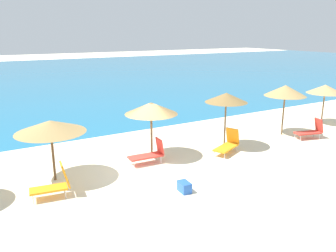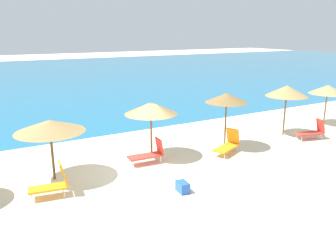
{
  "view_description": "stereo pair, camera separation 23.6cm",
  "coord_description": "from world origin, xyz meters",
  "px_view_note": "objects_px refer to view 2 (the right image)",
  "views": [
    {
      "loc": [
        -5.82,
        -11.91,
        5.53
      ],
      "look_at": [
        1.93,
        1.27,
        1.31
      ],
      "focal_mm": 36.72,
      "sensor_mm": 36.0,
      "label": 1
    },
    {
      "loc": [
        -5.61,
        -12.03,
        5.53
      ],
      "look_at": [
        1.93,
        1.27,
        1.31
      ],
      "focal_mm": 36.72,
      "sensor_mm": 36.0,
      "label": 2
    }
  ],
  "objects_px": {
    "beach_umbrella_4": "(227,98)",
    "beach_umbrella_2": "(50,126)",
    "beach_umbrella_5": "(287,91)",
    "lounge_chair_0": "(53,183)",
    "cooler_box": "(183,187)",
    "beach_umbrella_6": "(328,89)",
    "lounge_chair_2": "(313,131)",
    "beach_umbrella_3": "(151,108)",
    "lounge_chair_4": "(228,144)",
    "lounge_chair_1": "(149,153)"
  },
  "relations": [
    {
      "from": "beach_umbrella_5",
      "to": "lounge_chair_4",
      "type": "distance_m",
      "value": 4.99
    },
    {
      "from": "beach_umbrella_6",
      "to": "lounge_chair_2",
      "type": "relative_size",
      "value": 1.56
    },
    {
      "from": "beach_umbrella_3",
      "to": "lounge_chair_0",
      "type": "distance_m",
      "value": 5.31
    },
    {
      "from": "beach_umbrella_6",
      "to": "lounge_chair_4",
      "type": "relative_size",
      "value": 1.46
    },
    {
      "from": "lounge_chair_1",
      "to": "cooler_box",
      "type": "bearing_deg",
      "value": 179.65
    },
    {
      "from": "lounge_chair_0",
      "to": "lounge_chair_4",
      "type": "relative_size",
      "value": 0.84
    },
    {
      "from": "beach_umbrella_5",
      "to": "beach_umbrella_2",
      "type": "bearing_deg",
      "value": 178.99
    },
    {
      "from": "beach_umbrella_5",
      "to": "lounge_chair_2",
      "type": "height_order",
      "value": "beach_umbrella_5"
    },
    {
      "from": "beach_umbrella_3",
      "to": "lounge_chair_2",
      "type": "relative_size",
      "value": 1.63
    },
    {
      "from": "beach_umbrella_2",
      "to": "beach_umbrella_6",
      "type": "xyz_separation_m",
      "value": [
        16.19,
        0.15,
        0.04
      ]
    },
    {
      "from": "beach_umbrella_6",
      "to": "lounge_chair_1",
      "type": "distance_m",
      "value": 12.38
    },
    {
      "from": "beach_umbrella_2",
      "to": "lounge_chair_4",
      "type": "height_order",
      "value": "beach_umbrella_2"
    },
    {
      "from": "beach_umbrella_2",
      "to": "beach_umbrella_4",
      "type": "xyz_separation_m",
      "value": [
        8.06,
        -0.35,
        0.37
      ]
    },
    {
      "from": "beach_umbrella_6",
      "to": "lounge_chair_1",
      "type": "bearing_deg",
      "value": -177.73
    },
    {
      "from": "beach_umbrella_2",
      "to": "beach_umbrella_6",
      "type": "distance_m",
      "value": 16.19
    },
    {
      "from": "beach_umbrella_5",
      "to": "lounge_chair_1",
      "type": "xyz_separation_m",
      "value": [
        -8.32,
        -0.12,
        -2.01
      ]
    },
    {
      "from": "beach_umbrella_4",
      "to": "lounge_chair_0",
      "type": "relative_size",
      "value": 1.96
    },
    {
      "from": "beach_umbrella_5",
      "to": "lounge_chair_0",
      "type": "bearing_deg",
      "value": -174.11
    },
    {
      "from": "beach_umbrella_3",
      "to": "lounge_chair_2",
      "type": "distance_m",
      "value": 9.02
    },
    {
      "from": "beach_umbrella_5",
      "to": "cooler_box",
      "type": "bearing_deg",
      "value": -159.45
    },
    {
      "from": "beach_umbrella_5",
      "to": "lounge_chair_0",
      "type": "relative_size",
      "value": 1.97
    },
    {
      "from": "beach_umbrella_4",
      "to": "beach_umbrella_6",
      "type": "relative_size",
      "value": 1.12
    },
    {
      "from": "lounge_chair_4",
      "to": "cooler_box",
      "type": "height_order",
      "value": "lounge_chair_4"
    },
    {
      "from": "beach_umbrella_4",
      "to": "beach_umbrella_2",
      "type": "bearing_deg",
      "value": 177.51
    },
    {
      "from": "beach_umbrella_6",
      "to": "lounge_chair_2",
      "type": "bearing_deg",
      "value": -152.31
    },
    {
      "from": "beach_umbrella_4",
      "to": "lounge_chair_2",
      "type": "relative_size",
      "value": 1.75
    },
    {
      "from": "lounge_chair_1",
      "to": "lounge_chair_4",
      "type": "relative_size",
      "value": 0.92
    },
    {
      "from": "beach_umbrella_5",
      "to": "cooler_box",
      "type": "distance_m",
      "value": 9.38
    },
    {
      "from": "lounge_chair_1",
      "to": "beach_umbrella_4",
      "type": "bearing_deg",
      "value": -86.7
    },
    {
      "from": "lounge_chair_2",
      "to": "beach_umbrella_4",
      "type": "bearing_deg",
      "value": 91.69
    },
    {
      "from": "lounge_chair_0",
      "to": "beach_umbrella_2",
      "type": "bearing_deg",
      "value": -4.1
    },
    {
      "from": "beach_umbrella_2",
      "to": "lounge_chair_2",
      "type": "distance_m",
      "value": 13.21
    },
    {
      "from": "beach_umbrella_6",
      "to": "lounge_chair_1",
      "type": "relative_size",
      "value": 1.58
    },
    {
      "from": "beach_umbrella_4",
      "to": "lounge_chair_2",
      "type": "bearing_deg",
      "value": -13.25
    },
    {
      "from": "beach_umbrella_3",
      "to": "beach_umbrella_5",
      "type": "height_order",
      "value": "beach_umbrella_5"
    },
    {
      "from": "beach_umbrella_4",
      "to": "cooler_box",
      "type": "height_order",
      "value": "beach_umbrella_4"
    },
    {
      "from": "beach_umbrella_2",
      "to": "beach_umbrella_4",
      "type": "height_order",
      "value": "beach_umbrella_4"
    },
    {
      "from": "beach_umbrella_3",
      "to": "lounge_chair_2",
      "type": "xyz_separation_m",
      "value": [
        8.66,
        -1.77,
        -1.84
      ]
    },
    {
      "from": "beach_umbrella_3",
      "to": "beach_umbrella_6",
      "type": "relative_size",
      "value": 1.05
    },
    {
      "from": "lounge_chair_0",
      "to": "lounge_chair_2",
      "type": "relative_size",
      "value": 0.9
    },
    {
      "from": "beach_umbrella_2",
      "to": "beach_umbrella_5",
      "type": "distance_m",
      "value": 12.26
    },
    {
      "from": "lounge_chair_0",
      "to": "lounge_chair_1",
      "type": "bearing_deg",
      "value": -66.42
    },
    {
      "from": "cooler_box",
      "to": "lounge_chair_0",
      "type": "bearing_deg",
      "value": 154.98
    },
    {
      "from": "beach_umbrella_2",
      "to": "beach_umbrella_3",
      "type": "height_order",
      "value": "beach_umbrella_3"
    },
    {
      "from": "beach_umbrella_5",
      "to": "lounge_chair_0",
      "type": "xyz_separation_m",
      "value": [
        -12.59,
        -1.3,
        -1.95
      ]
    },
    {
      "from": "lounge_chair_1",
      "to": "lounge_chair_4",
      "type": "height_order",
      "value": "lounge_chair_4"
    },
    {
      "from": "beach_umbrella_5",
      "to": "lounge_chair_2",
      "type": "xyz_separation_m",
      "value": [
        0.76,
        -1.3,
        -2.01
      ]
    },
    {
      "from": "lounge_chair_0",
      "to": "cooler_box",
      "type": "xyz_separation_m",
      "value": [
        4.06,
        -1.9,
        -0.32
      ]
    },
    {
      "from": "lounge_chair_2",
      "to": "cooler_box",
      "type": "height_order",
      "value": "lounge_chair_2"
    },
    {
      "from": "beach_umbrella_4",
      "to": "beach_umbrella_5",
      "type": "xyz_separation_m",
      "value": [
        4.2,
        0.13,
        -0.04
      ]
    }
  ]
}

